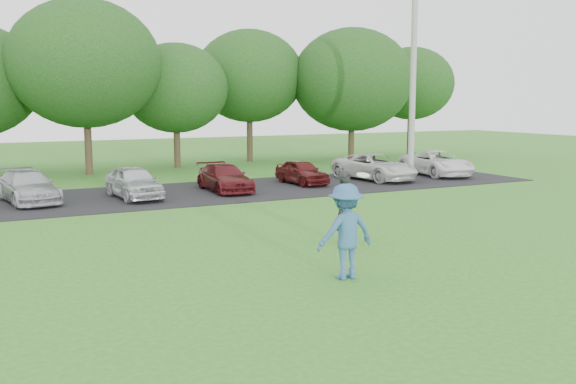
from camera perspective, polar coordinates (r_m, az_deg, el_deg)
ground at (r=14.20m, az=6.45°, el=-7.00°), size 100.00×100.00×0.00m
parking_lot at (r=25.84m, az=-9.58°, el=-0.15°), size 32.00×6.50×0.03m
utility_pole at (r=30.26m, az=11.05°, el=9.79°), size 0.28×0.28×9.28m
frisbee_player at (r=13.39m, az=5.15°, el=-3.50°), size 1.30×0.76×2.22m
camera_bystander at (r=16.74m, az=5.14°, el=-1.34°), size 0.80×0.66×1.89m
parked_cars at (r=26.04m, az=-8.29°, el=1.27°), size 28.66×5.00×1.22m
tree_row at (r=35.40m, az=-12.20°, el=9.94°), size 42.39×9.85×8.64m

